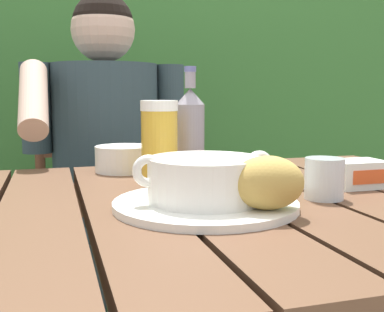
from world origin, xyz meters
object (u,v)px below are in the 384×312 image
at_px(diner_bowl, 124,159).
at_px(bread_roll, 267,183).
at_px(beer_glass, 159,141).
at_px(butter_tub, 357,174).
at_px(chair_near_diner, 103,233).
at_px(serving_plate, 205,204).
at_px(table_knife, 255,187).
at_px(soup_bowl, 205,178).
at_px(person_eating, 107,166).
at_px(water_glass_small, 324,178).
at_px(beer_bottle, 190,131).

bearing_deg(diner_bowl, bread_roll, -73.49).
height_order(beer_glass, butter_tub, beer_glass).
bearing_deg(chair_near_diner, serving_plate, -85.58).
xyz_separation_m(bread_roll, butter_tub, (0.27, 0.16, -0.03)).
distance_m(bread_roll, beer_glass, 0.33).
bearing_deg(table_knife, beer_glass, 141.55).
bearing_deg(bread_roll, chair_near_diner, 97.93).
relative_size(soup_bowl, table_knife, 1.45).
relative_size(bread_roll, beer_glass, 0.74).
bearing_deg(soup_bowl, serving_plate, 75.96).
bearing_deg(diner_bowl, serving_plate, -79.68).
xyz_separation_m(bread_roll, diner_bowl, (-0.14, 0.47, -0.02)).
distance_m(person_eating, serving_plate, 0.73).
xyz_separation_m(beer_glass, butter_tub, (0.35, -0.16, -0.06)).
height_order(serving_plate, bread_roll, bread_roll).
distance_m(butter_tub, table_knife, 0.20).
bearing_deg(person_eating, water_glass_small, -68.16).
bearing_deg(bread_roll, person_eating, 100.03).
xyz_separation_m(table_knife, diner_bowl, (-0.21, 0.28, 0.03)).
height_order(soup_bowl, diner_bowl, soup_bowl).
bearing_deg(beer_bottle, soup_bowl, -101.55).
bearing_deg(beer_glass, chair_near_diner, 94.20).
height_order(chair_near_diner, beer_bottle, beer_bottle).
bearing_deg(beer_glass, serving_plate, -84.95).
xyz_separation_m(person_eating, beer_bottle, (0.13, -0.44, 0.14)).
bearing_deg(diner_bowl, person_eating, 90.48).
xyz_separation_m(bread_roll, table_knife, (0.07, 0.19, -0.05)).
bearing_deg(soup_bowl, table_knife, 39.53).
relative_size(water_glass_small, table_knife, 0.44).
distance_m(soup_bowl, beer_glass, 0.24).
height_order(beer_bottle, diner_bowl, beer_bottle).
distance_m(person_eating, butter_tub, 0.77).
bearing_deg(soup_bowl, diner_bowl, 100.32).
height_order(person_eating, diner_bowl, person_eating).
xyz_separation_m(person_eating, water_glass_small, (0.29, -0.72, 0.07)).
bearing_deg(person_eating, beer_glass, -83.79).
xyz_separation_m(person_eating, table_knife, (0.21, -0.62, 0.04)).
height_order(bread_roll, water_glass_small, bread_roll).
xyz_separation_m(water_glass_small, diner_bowl, (-0.29, 0.39, -0.01)).
bearing_deg(serving_plate, bread_roll, -49.40).
height_order(person_eating, soup_bowl, person_eating).
distance_m(serving_plate, water_glass_small, 0.22).
relative_size(beer_bottle, table_knife, 1.49).
bearing_deg(soup_bowl, beer_bottle, 78.45).
xyz_separation_m(person_eating, diner_bowl, (0.00, -0.34, 0.07)).
xyz_separation_m(water_glass_small, table_knife, (-0.08, 0.11, -0.03)).
height_order(person_eating, bread_roll, person_eating).
distance_m(beer_bottle, diner_bowl, 0.18).
height_order(person_eating, table_knife, person_eating).
distance_m(beer_bottle, table_knife, 0.22).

